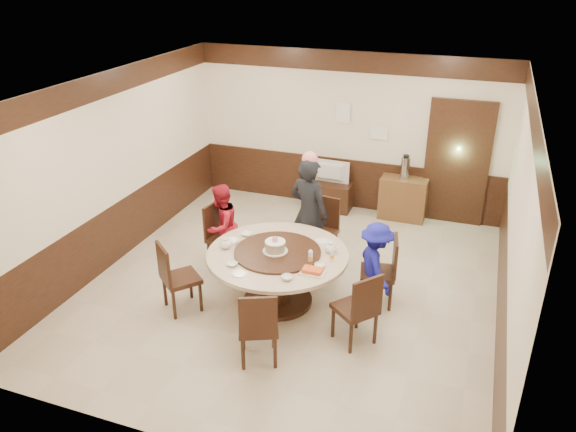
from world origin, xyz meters
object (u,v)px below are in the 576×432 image
(banquet_table, at_px, (278,267))
(shrimp_platter, at_px, (313,271))
(tv_stand, at_px, (328,195))
(television, at_px, (329,172))
(person_standing, at_px, (309,214))
(birthday_cake, at_px, (275,246))
(thermos, at_px, (405,168))
(person_red, at_px, (221,226))
(person_blue, at_px, (376,265))
(side_cabinet, at_px, (403,198))

(banquet_table, bearing_deg, shrimp_platter, -29.76)
(tv_stand, bearing_deg, television, 0.00)
(person_standing, xyz_separation_m, shrimp_platter, (0.50, -1.40, -0.08))
(birthday_cake, xyz_separation_m, thermos, (1.14, 3.23, 0.09))
(birthday_cake, distance_m, shrimp_platter, 0.68)
(television, bearing_deg, birthday_cake, 96.07)
(shrimp_platter, bearing_deg, television, 102.79)
(shrimp_platter, distance_m, tv_stand, 3.64)
(tv_stand, relative_size, television, 1.20)
(person_standing, bearing_deg, birthday_cake, 101.54)
(birthday_cake, bearing_deg, person_red, 148.09)
(person_blue, bearing_deg, banquet_table, 75.01)
(banquet_table, distance_m, thermos, 3.43)
(person_standing, relative_size, tv_stand, 2.01)
(person_standing, bearing_deg, person_blue, 165.56)
(person_standing, relative_size, birthday_cake, 5.24)
(person_standing, height_order, tv_stand, person_standing)
(television, xyz_separation_m, thermos, (1.33, 0.03, 0.24))
(person_red, xyz_separation_m, shrimp_platter, (1.72, -1.00, 0.14))
(birthday_cake, distance_m, side_cabinet, 3.47)
(shrimp_platter, xyz_separation_m, television, (-0.80, 3.51, -0.07))
(person_standing, distance_m, shrimp_platter, 1.49)
(shrimp_platter, bearing_deg, person_standing, 109.63)
(person_blue, relative_size, shrimp_platter, 3.95)
(television, bearing_deg, thermos, -176.12)
(person_blue, bearing_deg, thermos, -30.47)
(side_cabinet, xyz_separation_m, thermos, (-0.01, 0.00, 0.56))
(thermos, bearing_deg, birthday_cake, -109.41)
(banquet_table, relative_size, person_red, 1.44)
(shrimp_platter, height_order, side_cabinet, shrimp_platter)
(birthday_cake, height_order, side_cabinet, birthday_cake)
(birthday_cake, bearing_deg, shrimp_platter, -27.28)
(person_red, distance_m, birthday_cake, 1.33)
(shrimp_platter, bearing_deg, tv_stand, 102.79)
(person_red, bearing_deg, thermos, 144.45)
(person_blue, bearing_deg, television, -5.37)
(shrimp_platter, xyz_separation_m, thermos, (0.54, 3.54, 0.16))
(television, xyz_separation_m, side_cabinet, (1.35, 0.03, -0.33))
(banquet_table, bearing_deg, thermos, 70.86)
(television, bearing_deg, side_cabinet, -176.13)
(person_standing, relative_size, side_cabinet, 2.13)
(person_blue, height_order, television, person_blue)
(person_standing, relative_size, thermos, 4.49)
(birthday_cake, height_order, shrimp_platter, birthday_cake)
(birthday_cake, relative_size, shrimp_platter, 1.09)
(shrimp_platter, bearing_deg, side_cabinet, 81.22)
(person_standing, xyz_separation_m, side_cabinet, (1.05, 2.14, -0.48))
(person_blue, relative_size, side_cabinet, 1.48)
(person_blue, xyz_separation_m, birthday_cake, (-1.24, -0.40, 0.26))
(banquet_table, height_order, television, television)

